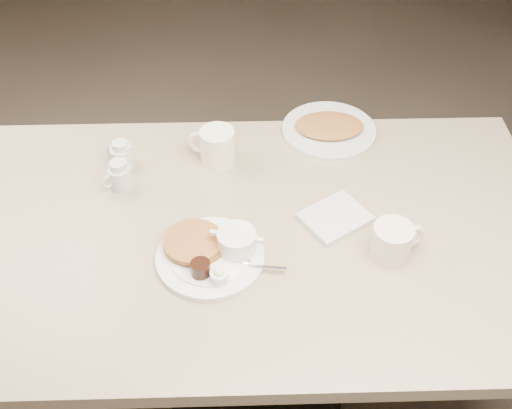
{
  "coord_description": "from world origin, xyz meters",
  "views": [
    {
      "loc": [
        -0.03,
        -1.11,
        1.91
      ],
      "look_at": [
        0.0,
        0.02,
        0.82
      ],
      "focal_mm": 45.43,
      "sensor_mm": 36.0,
      "label": 1
    }
  ],
  "objects_px": {
    "creamer_right": "(121,155)",
    "main_plate": "(213,251)",
    "coffee_mug_near": "(393,241)",
    "diner_table": "(256,275)",
    "coffee_mug_far": "(216,146)",
    "hash_plate": "(329,129)",
    "creamer_left": "(119,175)"
  },
  "relations": [
    {
      "from": "diner_table",
      "to": "creamer_right",
      "type": "bearing_deg",
      "value": 144.2
    },
    {
      "from": "diner_table",
      "to": "hash_plate",
      "type": "distance_m",
      "value": 0.48
    },
    {
      "from": "main_plate",
      "to": "hash_plate",
      "type": "relative_size",
      "value": 1.2
    },
    {
      "from": "diner_table",
      "to": "creamer_left",
      "type": "xyz_separation_m",
      "value": [
        -0.35,
        0.17,
        0.21
      ]
    },
    {
      "from": "hash_plate",
      "to": "creamer_right",
      "type": "bearing_deg",
      "value": -167.29
    },
    {
      "from": "coffee_mug_near",
      "to": "hash_plate",
      "type": "relative_size",
      "value": 0.52
    },
    {
      "from": "coffee_mug_near",
      "to": "coffee_mug_far",
      "type": "distance_m",
      "value": 0.55
    },
    {
      "from": "creamer_right",
      "to": "main_plate",
      "type": "bearing_deg",
      "value": -53.61
    },
    {
      "from": "coffee_mug_near",
      "to": "coffee_mug_far",
      "type": "relative_size",
      "value": 1.0
    },
    {
      "from": "coffee_mug_far",
      "to": "creamer_right",
      "type": "xyz_separation_m",
      "value": [
        -0.26,
        -0.01,
        -0.01
      ]
    },
    {
      "from": "diner_table",
      "to": "hash_plate",
      "type": "height_order",
      "value": "hash_plate"
    },
    {
      "from": "creamer_left",
      "to": "hash_plate",
      "type": "bearing_deg",
      "value": 20.48
    },
    {
      "from": "coffee_mug_far",
      "to": "coffee_mug_near",
      "type": "bearing_deg",
      "value": -40.81
    },
    {
      "from": "main_plate",
      "to": "coffee_mug_far",
      "type": "height_order",
      "value": "coffee_mug_far"
    },
    {
      "from": "coffee_mug_far",
      "to": "creamer_left",
      "type": "bearing_deg",
      "value": -158.67
    },
    {
      "from": "diner_table",
      "to": "coffee_mug_far",
      "type": "distance_m",
      "value": 0.37
    },
    {
      "from": "main_plate",
      "to": "coffee_mug_far",
      "type": "xyz_separation_m",
      "value": [
        0.0,
        0.36,
        0.03
      ]
    },
    {
      "from": "diner_table",
      "to": "coffee_mug_near",
      "type": "distance_m",
      "value": 0.39
    },
    {
      "from": "main_plate",
      "to": "coffee_mug_near",
      "type": "relative_size",
      "value": 2.3
    },
    {
      "from": "coffee_mug_far",
      "to": "creamer_left",
      "type": "distance_m",
      "value": 0.27
    },
    {
      "from": "diner_table",
      "to": "coffee_mug_near",
      "type": "bearing_deg",
      "value": -15.55
    },
    {
      "from": "coffee_mug_far",
      "to": "creamer_right",
      "type": "distance_m",
      "value": 0.26
    },
    {
      "from": "main_plate",
      "to": "creamer_right",
      "type": "distance_m",
      "value": 0.43
    },
    {
      "from": "main_plate",
      "to": "creamer_left",
      "type": "relative_size",
      "value": 3.98
    },
    {
      "from": "main_plate",
      "to": "creamer_right",
      "type": "xyz_separation_m",
      "value": [
        -0.25,
        0.35,
        0.01
      ]
    },
    {
      "from": "main_plate",
      "to": "coffee_mug_near",
      "type": "distance_m",
      "value": 0.42
    },
    {
      "from": "coffee_mug_near",
      "to": "coffee_mug_far",
      "type": "bearing_deg",
      "value": 139.19
    },
    {
      "from": "coffee_mug_far",
      "to": "hash_plate",
      "type": "xyz_separation_m",
      "value": [
        0.32,
        0.12,
        -0.04
      ]
    },
    {
      "from": "main_plate",
      "to": "coffee_mug_near",
      "type": "bearing_deg",
      "value": -0.3
    },
    {
      "from": "diner_table",
      "to": "coffee_mug_near",
      "type": "height_order",
      "value": "coffee_mug_near"
    },
    {
      "from": "main_plate",
      "to": "creamer_right",
      "type": "bearing_deg",
      "value": 126.39
    },
    {
      "from": "diner_table",
      "to": "coffee_mug_far",
      "type": "relative_size",
      "value": 10.28
    }
  ]
}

